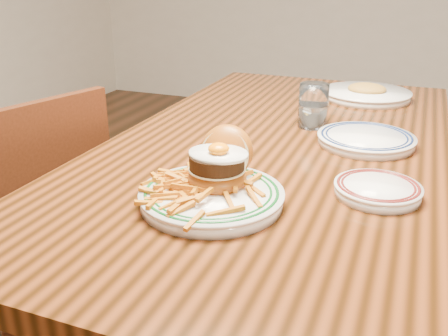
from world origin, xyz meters
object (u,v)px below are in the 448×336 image
at_px(chair_left, 33,230).
at_px(main_plate, 214,183).
at_px(side_plate, 378,189).
at_px(table, 277,172).

bearing_deg(chair_left, main_plate, 2.48).
height_order(main_plate, side_plate, main_plate).
relative_size(table, main_plate, 5.42).
bearing_deg(table, side_plate, -42.13).
xyz_separation_m(table, chair_left, (-0.66, -0.23, -0.20)).
relative_size(chair_left, main_plate, 2.94).
bearing_deg(table, main_plate, -93.27).
bearing_deg(side_plate, main_plate, -176.46).
height_order(table, chair_left, chair_left).
xyz_separation_m(main_plate, side_plate, (0.30, 0.14, -0.02)).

